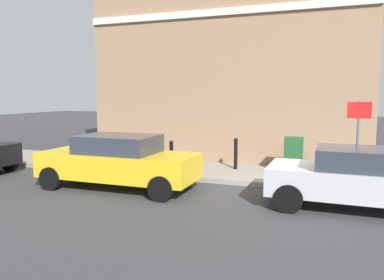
{
  "coord_description": "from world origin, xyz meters",
  "views": [
    {
      "loc": [
        -9.87,
        -0.7,
        2.61
      ],
      "look_at": [
        1.05,
        3.39,
        1.2
      ],
      "focal_mm": 35.33,
      "sensor_mm": 36.0,
      "label": 1
    }
  ],
  "objects_px": {
    "street_sign": "(358,130)",
    "bollard_far_kerb": "(171,156)",
    "bollard_near_cabinet": "(236,152)",
    "car_yellow": "(118,161)",
    "car_silver": "(366,178)",
    "utility_cabinet": "(293,157)"
  },
  "relations": [
    {
      "from": "utility_cabinet",
      "to": "bollard_near_cabinet",
      "type": "relative_size",
      "value": 1.11
    },
    {
      "from": "car_yellow",
      "to": "bollard_far_kerb",
      "type": "distance_m",
      "value": 1.91
    },
    {
      "from": "bollard_near_cabinet",
      "to": "bollard_far_kerb",
      "type": "relative_size",
      "value": 1.0
    },
    {
      "from": "car_silver",
      "to": "utility_cabinet",
      "type": "xyz_separation_m",
      "value": [
        2.81,
        1.85,
        -0.06
      ]
    },
    {
      "from": "car_silver",
      "to": "car_yellow",
      "type": "bearing_deg",
      "value": 2.19
    },
    {
      "from": "car_silver",
      "to": "car_yellow",
      "type": "height_order",
      "value": "car_yellow"
    },
    {
      "from": "utility_cabinet",
      "to": "street_sign",
      "type": "height_order",
      "value": "street_sign"
    },
    {
      "from": "car_silver",
      "to": "bollard_far_kerb",
      "type": "xyz_separation_m",
      "value": [
        1.53,
        5.43,
        -0.04
      ]
    },
    {
      "from": "bollard_near_cabinet",
      "to": "street_sign",
      "type": "bearing_deg",
      "value": -108.39
    },
    {
      "from": "street_sign",
      "to": "bollard_far_kerb",
      "type": "bearing_deg",
      "value": 91.94
    },
    {
      "from": "car_yellow",
      "to": "street_sign",
      "type": "bearing_deg",
      "value": -163.46
    },
    {
      "from": "bollard_far_kerb",
      "to": "street_sign",
      "type": "relative_size",
      "value": 0.45
    },
    {
      "from": "bollard_near_cabinet",
      "to": "bollard_far_kerb",
      "type": "xyz_separation_m",
      "value": [
        -1.38,
        1.71,
        0.0
      ]
    },
    {
      "from": "car_yellow",
      "to": "bollard_far_kerb",
      "type": "xyz_separation_m",
      "value": [
        1.71,
        -0.86,
        -0.07
      ]
    },
    {
      "from": "car_silver",
      "to": "street_sign",
      "type": "distance_m",
      "value": 1.95
    },
    {
      "from": "car_yellow",
      "to": "utility_cabinet",
      "type": "relative_size",
      "value": 3.85
    },
    {
      "from": "car_yellow",
      "to": "street_sign",
      "type": "height_order",
      "value": "street_sign"
    },
    {
      "from": "car_silver",
      "to": "utility_cabinet",
      "type": "height_order",
      "value": "car_silver"
    },
    {
      "from": "car_silver",
      "to": "car_yellow",
      "type": "xyz_separation_m",
      "value": [
        -0.18,
        6.28,
        0.04
      ]
    },
    {
      "from": "car_yellow",
      "to": "utility_cabinet",
      "type": "xyz_separation_m",
      "value": [
        2.99,
        -4.43,
        -0.09
      ]
    },
    {
      "from": "bollard_near_cabinet",
      "to": "bollard_far_kerb",
      "type": "height_order",
      "value": "same"
    },
    {
      "from": "bollard_near_cabinet",
      "to": "car_silver",
      "type": "bearing_deg",
      "value": -128.1
    }
  ]
}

